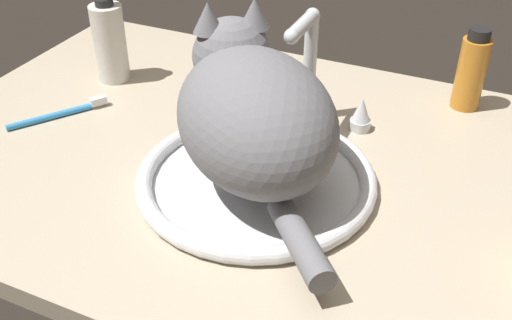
{
  "coord_description": "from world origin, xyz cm",
  "views": [
    {
      "loc": [
        28.07,
        -65.07,
        51.9
      ],
      "look_at": [
        1.26,
        -6.28,
        7.0
      ],
      "focal_mm": 42.55,
      "sensor_mm": 36.0,
      "label": 1
    }
  ],
  "objects_px": {
    "faucet": "(307,79)",
    "soap_pump_bottle": "(110,41)",
    "sink_basin": "(256,179)",
    "amber_bottle": "(471,71)",
    "cat": "(251,109)",
    "toothbrush": "(61,113)"
  },
  "relations": [
    {
      "from": "cat",
      "to": "soap_pump_bottle",
      "type": "relative_size",
      "value": 1.91
    },
    {
      "from": "cat",
      "to": "soap_pump_bottle",
      "type": "height_order",
      "value": "cat"
    },
    {
      "from": "sink_basin",
      "to": "faucet",
      "type": "relative_size",
      "value": 1.57
    },
    {
      "from": "toothbrush",
      "to": "amber_bottle",
      "type": "bearing_deg",
      "value": 27.47
    },
    {
      "from": "sink_basin",
      "to": "soap_pump_bottle",
      "type": "xyz_separation_m",
      "value": [
        -0.35,
        0.18,
        0.06
      ]
    },
    {
      "from": "soap_pump_bottle",
      "to": "faucet",
      "type": "bearing_deg",
      "value": 1.12
    },
    {
      "from": "sink_basin",
      "to": "soap_pump_bottle",
      "type": "relative_size",
      "value": 1.77
    },
    {
      "from": "amber_bottle",
      "to": "toothbrush",
      "type": "xyz_separation_m",
      "value": [
        -0.57,
        -0.3,
        -0.06
      ]
    },
    {
      "from": "amber_bottle",
      "to": "faucet",
      "type": "bearing_deg",
      "value": -146.14
    },
    {
      "from": "faucet",
      "to": "amber_bottle",
      "type": "distance_m",
      "value": 0.26
    },
    {
      "from": "cat",
      "to": "amber_bottle",
      "type": "relative_size",
      "value": 2.58
    },
    {
      "from": "faucet",
      "to": "soap_pump_bottle",
      "type": "xyz_separation_m",
      "value": [
        -0.35,
        -0.01,
        0.0
      ]
    },
    {
      "from": "sink_basin",
      "to": "amber_bottle",
      "type": "height_order",
      "value": "amber_bottle"
    },
    {
      "from": "sink_basin",
      "to": "soap_pump_bottle",
      "type": "distance_m",
      "value": 0.4
    },
    {
      "from": "faucet",
      "to": "sink_basin",
      "type": "bearing_deg",
      "value": -90.0
    },
    {
      "from": "faucet",
      "to": "amber_bottle",
      "type": "relative_size",
      "value": 1.53
    },
    {
      "from": "sink_basin",
      "to": "faucet",
      "type": "xyz_separation_m",
      "value": [
        -0.0,
        0.18,
        0.06
      ]
    },
    {
      "from": "sink_basin",
      "to": "faucet",
      "type": "distance_m",
      "value": 0.19
    },
    {
      "from": "toothbrush",
      "to": "cat",
      "type": "bearing_deg",
      "value": -3.4
    },
    {
      "from": "sink_basin",
      "to": "toothbrush",
      "type": "height_order",
      "value": "sink_basin"
    },
    {
      "from": "soap_pump_bottle",
      "to": "toothbrush",
      "type": "bearing_deg",
      "value": -90.09
    },
    {
      "from": "faucet",
      "to": "toothbrush",
      "type": "height_order",
      "value": "faucet"
    }
  ]
}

